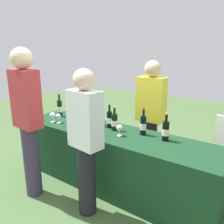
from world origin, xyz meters
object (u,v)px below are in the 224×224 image
Objects in this scene: wine_glass_0 at (53,115)px; wine_bottle_0 at (60,108)px; wine_bottle_3 at (114,122)px; guest_1 at (86,139)px; server_pouring at (150,115)px; wine_bottle_5 at (166,131)px; wine_bottle_4 at (143,125)px; wine_glass_2 at (74,116)px; wine_glass_1 at (58,116)px; wine_bottle_2 at (109,119)px; wine_glass_3 at (120,128)px; wine_bottle_1 at (99,117)px; guest_0 at (27,117)px.

wine_bottle_0 is at bearing 118.88° from wine_glass_0.
wine_bottle_3 is 0.20× the size of guest_1.
server_pouring is at bearing 64.34° from wine_bottle_3.
wine_bottle_0 is 1.35m from server_pouring.
wine_bottle_3 is at bearing -175.09° from wine_bottle_5.
wine_bottle_4 reaches higher than wine_glass_2.
wine_glass_1 is 0.23m from wine_glass_2.
guest_1 reaches higher than wine_bottle_2.
wine_glass_2 is 0.10× the size of guest_1.
guest_1 is (0.98, -0.41, 0.02)m from wine_glass_0.
wine_bottle_5 reaches higher than wine_glass_3.
wine_bottle_2 is at bearing 147.69° from wine_glass_3.
wine_bottle_1 is 0.20× the size of server_pouring.
server_pouring is at bearing 32.76° from wine_glass_0.
wine_bottle_3 reaches higher than wine_glass_3.
guest_1 is at bearing -129.08° from wine_bottle_5.
wine_bottle_5 is at bearing 35.48° from guest_0.
wine_bottle_4 is 2.35× the size of wine_glass_3.
server_pouring is at bearing 57.94° from guest_0.
guest_1 is at bearing -36.91° from wine_glass_2.
guest_0 is (0.23, -0.54, 0.15)m from wine_glass_0.
wine_bottle_5 reaches higher than wine_glass_1.
wine_glass_0 is at bearing -166.77° from wine_bottle_4.
wine_bottle_4 is 0.21× the size of guest_1.
server_pouring is at bearing 105.80° from wine_bottle_4.
wine_glass_0 is 1.00× the size of wine_glass_3.
wine_bottle_1 is at bearing 22.77° from wine_glass_0.
server_pouring reaches higher than wine_bottle_2.
wine_bottle_5 reaches higher than wine_glass_0.
wine_bottle_3 is 0.19× the size of server_pouring.
wine_bottle_5 is (0.29, -0.01, -0.00)m from wine_bottle_4.
wine_glass_0 is 0.09× the size of guest_1.
wine_bottle_3 reaches higher than wine_glass_0.
server_pouring is (1.27, 0.47, 0.00)m from wine_bottle_0.
wine_glass_0 is 0.60m from guest_0.
wine_bottle_1 is 0.92m from wine_bottle_5.
guest_1 is at bearing -97.65° from wine_glass_3.
wine_bottle_2 is 0.50m from wine_glass_2.
wine_bottle_3 is 2.32× the size of wine_glass_1.
wine_glass_0 is at bearing -61.12° from wine_bottle_0.
wine_glass_2 is (-0.94, -0.20, -0.01)m from wine_bottle_4.
guest_0 is at bearing -124.11° from wine_bottle_2.
wine_bottle_1 is 2.34× the size of wine_glass_3.
wine_bottle_5 is (0.65, 0.06, 0.00)m from wine_bottle_3.
wine_bottle_4 is at bearing 1.38° from wine_bottle_0.
guest_1 is at bearing -61.28° from wine_bottle_1.
guest_1 reaches higher than wine_bottle_3.
guest_0 reaches higher than guest_1.
wine_glass_2 is 0.84m from guest_1.
wine_bottle_1 is 1.06× the size of wine_bottle_2.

